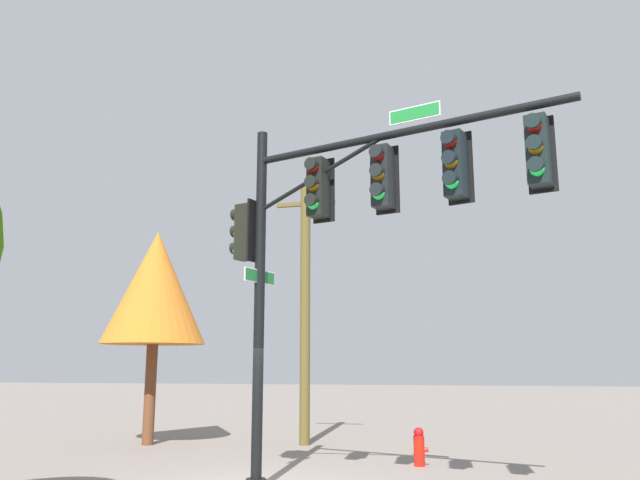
# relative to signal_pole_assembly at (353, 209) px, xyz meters

# --- Properties ---
(signal_pole_assembly) EXTENTS (6.28, 2.55, 6.74)m
(signal_pole_assembly) POSITION_rel_signal_pole_assembly_xyz_m (0.00, 0.00, 0.00)
(signal_pole_assembly) COLOR black
(signal_pole_assembly) RESTS_ON ground_plane
(utility_pole) EXTENTS (1.80, 0.29, 7.54)m
(utility_pole) POSITION_rel_signal_pole_assembly_xyz_m (-2.53, 7.12, -1.01)
(utility_pole) COLOR brown
(utility_pole) RESTS_ON ground_plane
(fire_hydrant) EXTENTS (0.33, 0.24, 0.83)m
(fire_hydrant) POSITION_rel_signal_pole_assembly_xyz_m (0.81, 4.02, -4.50)
(fire_hydrant) COLOR red
(fire_hydrant) RESTS_ON ground_plane
(tree_near) EXTENTS (2.98, 2.98, 6.10)m
(tree_near) POSITION_rel_signal_pole_assembly_xyz_m (-6.85, 6.27, -0.50)
(tree_near) COLOR brown
(tree_near) RESTS_ON ground_plane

